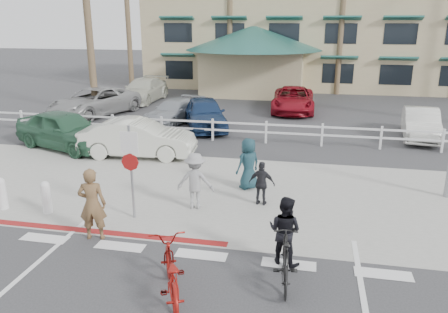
% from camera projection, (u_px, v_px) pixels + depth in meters
% --- Properties ---
extents(ground, '(140.00, 140.00, 0.00)m').
position_uv_depth(ground, '(194.00, 269.00, 9.49)').
color(ground, '#333335').
extents(sidewalk_plaza, '(22.00, 7.00, 0.01)m').
position_uv_depth(sidewalk_plaza, '(232.00, 193.00, 13.69)').
color(sidewalk_plaza, gray).
rests_on(sidewalk_plaza, ground).
extents(cross_street, '(40.00, 5.00, 0.01)m').
position_uv_depth(cross_street, '(250.00, 156.00, 17.44)').
color(cross_street, '#333335').
rests_on(cross_street, ground).
extents(parking_lot, '(50.00, 16.00, 0.01)m').
position_uv_depth(parking_lot, '(273.00, 110.00, 26.32)').
color(parking_lot, '#333335').
rests_on(parking_lot, ground).
extents(curb_red, '(7.00, 0.25, 0.02)m').
position_uv_depth(curb_red, '(94.00, 231.00, 11.18)').
color(curb_red, maroon).
rests_on(curb_red, ground).
extents(rail_fence, '(29.40, 0.16, 1.00)m').
position_uv_depth(rail_fence, '(268.00, 132.00, 19.06)').
color(rail_fence, silver).
rests_on(rail_fence, ground).
extents(building, '(28.00, 16.00, 11.30)m').
position_uv_depth(building, '(314.00, 15.00, 36.42)').
color(building, tan).
rests_on(building, ground).
extents(sign_post, '(0.50, 0.10, 2.90)m').
position_uv_depth(sign_post, '(131.00, 168.00, 11.55)').
color(sign_post, gray).
rests_on(sign_post, ground).
extents(bollard_0, '(0.26, 0.26, 0.95)m').
position_uv_depth(bollard_0, '(46.00, 197.00, 12.13)').
color(bollard_0, silver).
rests_on(bollard_0, ground).
extents(bollard_1, '(0.26, 0.26, 0.95)m').
position_uv_depth(bollard_1, '(2.00, 193.00, 12.40)').
color(bollard_1, silver).
rests_on(bollard_1, ground).
extents(palm_1, '(4.00, 4.00, 13.00)m').
position_uv_depth(palm_1, '(127.00, 2.00, 33.22)').
color(palm_1, '#194220').
rests_on(palm_1, ground).
extents(palm_5, '(4.00, 4.00, 13.00)m').
position_uv_depth(palm_5, '(343.00, 1.00, 30.17)').
color(palm_5, '#194220').
rests_on(palm_5, ground).
extents(palm_10, '(4.00, 4.00, 12.00)m').
position_uv_depth(palm_10, '(87.00, 5.00, 23.64)').
color(palm_10, '#194220').
rests_on(palm_10, ground).
extents(bike_red, '(1.51, 2.21, 1.10)m').
position_uv_depth(bike_red, '(171.00, 272.00, 8.39)').
color(bike_red, maroon).
rests_on(bike_red, ground).
extents(rider_red, '(0.75, 0.58, 1.83)m').
position_uv_depth(rider_red, '(92.00, 204.00, 10.57)').
color(rider_red, brown).
rests_on(rider_red, ground).
extents(bike_black, '(0.66, 1.83, 1.07)m').
position_uv_depth(bike_black, '(285.00, 260.00, 8.84)').
color(bike_black, black).
rests_on(bike_black, ground).
extents(rider_black, '(0.94, 0.84, 1.58)m').
position_uv_depth(rider_black, '(285.00, 230.00, 9.53)').
color(rider_black, black).
rests_on(rider_black, ground).
extents(pedestrian_a, '(1.11, 0.69, 1.65)m').
position_uv_depth(pedestrian_a, '(195.00, 181.00, 12.36)').
color(pedestrian_a, gray).
rests_on(pedestrian_a, ground).
extents(pedestrian_child, '(0.80, 0.40, 1.32)m').
position_uv_depth(pedestrian_child, '(262.00, 184.00, 12.63)').
color(pedestrian_child, black).
rests_on(pedestrian_child, ground).
extents(pedestrian_b, '(0.95, 0.95, 1.67)m').
position_uv_depth(pedestrian_b, '(248.00, 164.00, 13.83)').
color(pedestrian_b, '#17333C').
rests_on(pedestrian_b, ground).
extents(car_white_sedan, '(4.62, 1.96, 1.48)m').
position_uv_depth(car_white_sedan, '(138.00, 138.00, 17.19)').
color(car_white_sedan, beige).
rests_on(car_white_sedan, ground).
extents(car_red_compact, '(5.06, 3.40, 1.60)m').
position_uv_depth(car_red_compact, '(65.00, 130.00, 18.30)').
color(car_red_compact, '#2A583D').
rests_on(car_red_compact, ground).
extents(lot_car_0, '(4.25, 6.12, 1.55)m').
position_uv_depth(lot_car_0, '(94.00, 102.00, 24.65)').
color(lot_car_0, gray).
rests_on(lot_car_0, ground).
extents(lot_car_1, '(2.81, 4.48, 1.21)m').
position_uv_depth(lot_car_1, '(174.00, 111.00, 22.99)').
color(lot_car_1, '#92979D').
rests_on(lot_car_1, ground).
extents(lot_car_2, '(3.34, 4.88, 1.54)m').
position_uv_depth(lot_car_2, '(205.00, 113.00, 21.65)').
color(lot_car_2, navy).
rests_on(lot_car_2, ground).
extents(lot_car_3, '(1.95, 4.30, 1.37)m').
position_uv_depth(lot_car_3, '(421.00, 124.00, 19.83)').
color(lot_car_3, silver).
rests_on(lot_car_3, ground).
extents(lot_car_4, '(2.23, 5.22, 1.50)m').
position_uv_depth(lot_car_4, '(143.00, 90.00, 28.96)').
color(lot_car_4, beige).
rests_on(lot_car_4, ground).
extents(lot_car_5, '(2.54, 5.24, 1.44)m').
position_uv_depth(lot_car_5, '(293.00, 100.00, 25.75)').
color(lot_car_5, maroon).
rests_on(lot_car_5, ground).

